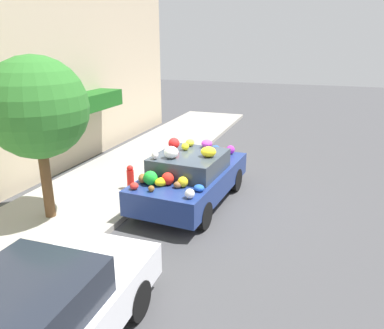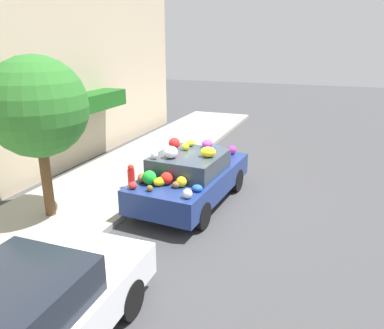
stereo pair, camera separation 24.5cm
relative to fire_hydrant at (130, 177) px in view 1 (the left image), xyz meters
The scene contains 7 objects.
ground_plane 1.83m from the fire_hydrant, 89.31° to the right, with size 60.00×60.00×0.00m, color #424244.
sidewalk_curb 1.02m from the fire_hydrant, 88.70° to the left, with size 24.00×3.20×0.15m.
building_facade 4.09m from the fire_hydrant, 88.08° to the left, with size 18.00×1.20×6.28m.
street_tree 3.28m from the fire_hydrant, 155.49° to the left, with size 2.26×2.26×3.74m.
fire_hydrant is the anchor object (origin of this frame).
art_car 1.85m from the fire_hydrant, 90.84° to the right, with size 4.17×2.10×1.70m.
parked_car_plain 6.08m from the fire_hydrant, 163.43° to the right, with size 4.31×1.85×1.42m.
Camera 1 is at (-8.74, -3.15, 4.16)m, focal length 35.00 mm.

